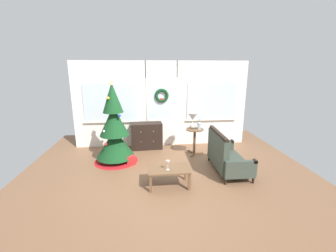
{
  "coord_description": "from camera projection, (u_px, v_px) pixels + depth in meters",
  "views": [
    {
      "loc": [
        -0.45,
        -4.64,
        2.37
      ],
      "look_at": [
        0.05,
        0.55,
        1.0
      ],
      "focal_mm": 24.11,
      "sensor_mm": 36.0,
      "label": 1
    }
  ],
  "objects": [
    {
      "name": "ground_plane",
      "position": [
        168.0,
        175.0,
        5.11
      ],
      "size": [
        6.76,
        6.76,
        0.0
      ],
      "primitive_type": "plane",
      "color": "brown"
    },
    {
      "name": "back_wall_with_door",
      "position": [
        162.0,
        104.0,
        6.79
      ],
      "size": [
        5.2,
        0.19,
        2.55
      ],
      "color": "white",
      "rests_on": "ground"
    },
    {
      "name": "christmas_tree",
      "position": [
        115.0,
        132.0,
        5.67
      ],
      "size": [
        1.11,
        1.11,
        2.08
      ],
      "color": "#4C331E",
      "rests_on": "ground"
    },
    {
      "name": "dresser_cabinet",
      "position": [
        147.0,
        136.0,
        6.69
      ],
      "size": [
        0.92,
        0.48,
        0.78
      ],
      "color": "black",
      "rests_on": "ground"
    },
    {
      "name": "settee_sofa",
      "position": [
        225.0,
        156.0,
        5.22
      ],
      "size": [
        0.73,
        1.38,
        0.96
      ],
      "color": "black",
      "rests_on": "ground"
    },
    {
      "name": "side_table",
      "position": [
        195.0,
        136.0,
        6.21
      ],
      "size": [
        0.5,
        0.48,
        0.73
      ],
      "color": "brown",
      "rests_on": "ground"
    },
    {
      "name": "table_lamp",
      "position": [
        193.0,
        119.0,
        6.12
      ],
      "size": [
        0.28,
        0.28,
        0.44
      ],
      "color": "silver",
      "rests_on": "side_table"
    },
    {
      "name": "flower_vase",
      "position": [
        199.0,
        125.0,
        6.08
      ],
      "size": [
        0.11,
        0.1,
        0.35
      ],
      "color": "#99ADBC",
      "rests_on": "side_table"
    },
    {
      "name": "coffee_table",
      "position": [
        169.0,
        171.0,
        4.57
      ],
      "size": [
        0.85,
        0.53,
        0.38
      ],
      "color": "brown",
      "rests_on": "ground"
    },
    {
      "name": "wine_glass",
      "position": [
        168.0,
        163.0,
        4.46
      ],
      "size": [
        0.08,
        0.08,
        0.2
      ],
      "color": "silver",
      "rests_on": "coffee_table"
    },
    {
      "name": "gift_box",
      "position": [
        131.0,
        160.0,
        5.66
      ],
      "size": [
        0.21,
        0.19,
        0.21
      ],
      "primitive_type": "cube",
      "color": "red",
      "rests_on": "ground"
    }
  ]
}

